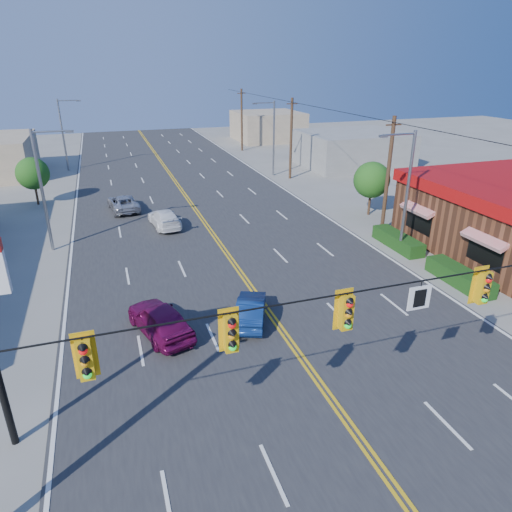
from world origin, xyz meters
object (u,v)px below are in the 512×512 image
object	(u,v)px
car_magenta	(160,320)
car_silver	(123,204)
car_blue	(251,311)
car_white	(164,219)
signal_span	(378,322)

from	to	relation	value
car_magenta	car_silver	size ratio (longest dim) A/B	0.95
car_blue	car_white	world-z (taller)	car_white
signal_span	car_magenta	world-z (taller)	signal_span
signal_span	car_magenta	xyz separation A→B (m)	(-5.33, 9.09, -4.13)
signal_span	car_white	world-z (taller)	signal_span
car_white	car_silver	size ratio (longest dim) A/B	0.97
signal_span	car_white	xyz separation A→B (m)	(-2.98, 24.24, -4.23)
car_white	car_silver	xyz separation A→B (m)	(-2.74, 5.28, -0.01)
signal_span	car_silver	xyz separation A→B (m)	(-5.73, 29.51, -4.23)
car_magenta	car_silver	bearing A→B (deg)	-105.77
car_blue	car_silver	world-z (taller)	car_silver
signal_span	car_magenta	distance (m)	11.31
signal_span	car_silver	size ratio (longest dim) A/B	5.19
car_magenta	car_blue	distance (m)	4.34
car_blue	car_silver	distance (m)	21.21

